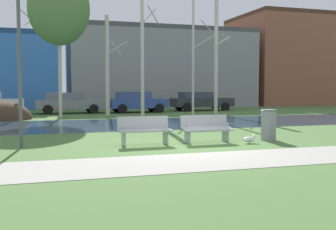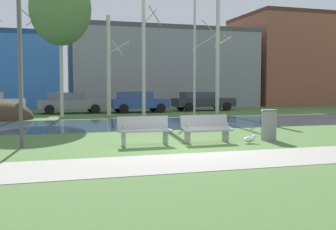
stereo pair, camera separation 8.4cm
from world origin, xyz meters
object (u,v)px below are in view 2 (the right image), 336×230
parked_sedan_second_grey (70,102)px  streetlamp (19,24)px  parked_hatch_third_blue (138,101)px  bench_right (206,128)px  bench_left (144,130)px  parked_wagon_fourth_dark (202,101)px  seagull (250,139)px  trash_bin (269,124)px

parked_sedan_second_grey → streetlamp: bearing=-98.3°
parked_hatch_third_blue → bench_right: bearing=-95.2°
bench_right → parked_sedan_second_grey: bearing=101.0°
bench_left → parked_sedan_second_grey: bearing=94.2°
streetlamp → parked_wagon_fourth_dark: size_ratio=1.12×
bench_right → seagull: bench_right is taller
parked_sedan_second_grey → parked_wagon_fourth_dark: (9.92, 0.56, 0.01)m
parked_hatch_third_blue → bench_left: bearing=-102.0°
parked_hatch_third_blue → parked_wagon_fourth_dark: bearing=8.2°
seagull → streetlamp: streetlamp is taller
parked_wagon_fourth_dark → trash_bin: bearing=-104.6°
bench_left → parked_wagon_fourth_dark: parked_wagon_fourth_dark is taller
parked_sedan_second_grey → parked_hatch_third_blue: parked_hatch_third_blue is taller
bench_left → trash_bin: 4.23m
bench_left → bench_right: size_ratio=1.00×
bench_right → parked_sedan_second_grey: 16.92m
trash_bin → parked_sedan_second_grey: size_ratio=0.22×
trash_bin → parked_hatch_third_blue: bearing=92.6°
bench_left → trash_bin: size_ratio=1.58×
streetlamp → parked_sedan_second_grey: bearing=81.7°
bench_right → parked_wagon_fourth_dark: 18.42m
streetlamp → parked_wagon_fourth_dark: bearing=53.5°
bench_left → parked_wagon_fourth_dark: 19.25m
streetlamp → parked_wagon_fourth_dark: (12.25, 16.56, -2.80)m
trash_bin → parked_sedan_second_grey: bearing=108.1°
bench_right → seagull: size_ratio=3.44×
trash_bin → parked_hatch_third_blue: size_ratio=0.25×
seagull → bench_left: bearing=170.5°
parked_sedan_second_grey → parked_hatch_third_blue: (4.71, -0.19, 0.03)m
bench_right → streetlamp: streetlamp is taller
parked_sedan_second_grey → trash_bin: bearing=-71.9°
bench_left → parked_hatch_third_blue: bearing=78.0°
bench_right → bench_left: bearing=180.0°
bench_right → streetlamp: bearing=173.8°
bench_left → bench_right: (2.02, 0.00, 0.00)m
bench_right → parked_sedan_second_grey: size_ratio=0.35×
streetlamp → seagull: bearing=-9.6°
bench_right → parked_wagon_fourth_dark: bearing=68.7°
bench_left → bench_right: bearing=0.0°
seagull → parked_wagon_fourth_dark: parked_wagon_fourth_dark is taller
bench_left → streetlamp: size_ratio=0.30×
trash_bin → streetlamp: (-7.77, 0.63, 3.04)m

